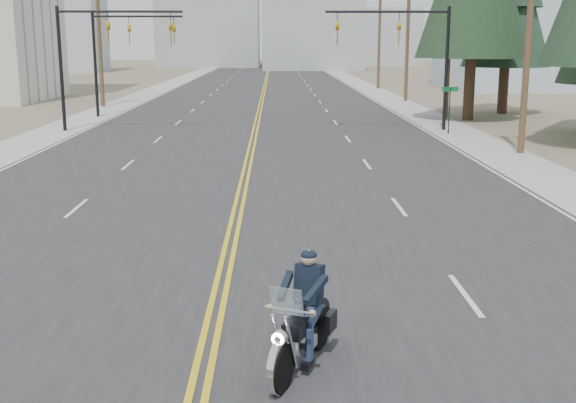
# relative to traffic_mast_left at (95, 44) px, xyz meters

# --- Properties ---
(ground_plane) EXTENTS (400.00, 400.00, 0.00)m
(ground_plane) POSITION_rel_traffic_mast_left_xyz_m (8.98, -32.00, -4.94)
(ground_plane) COLOR #776D56
(ground_plane) RESTS_ON ground
(road) EXTENTS (20.00, 200.00, 0.01)m
(road) POSITION_rel_traffic_mast_left_xyz_m (8.98, 38.00, -4.93)
(road) COLOR #303033
(road) RESTS_ON ground
(sidewalk_left) EXTENTS (3.00, 200.00, 0.01)m
(sidewalk_left) POSITION_rel_traffic_mast_left_xyz_m (-2.52, 38.00, -4.93)
(sidewalk_left) COLOR #A5A5A0
(sidewalk_left) RESTS_ON ground
(sidewalk_right) EXTENTS (3.00, 200.00, 0.01)m
(sidewalk_right) POSITION_rel_traffic_mast_left_xyz_m (20.48, 38.00, -4.93)
(sidewalk_right) COLOR #A5A5A0
(sidewalk_right) RESTS_ON ground
(traffic_mast_left) EXTENTS (7.10, 0.26, 7.00)m
(traffic_mast_left) POSITION_rel_traffic_mast_left_xyz_m (0.00, 0.00, 0.00)
(traffic_mast_left) COLOR black
(traffic_mast_left) RESTS_ON ground
(traffic_mast_right) EXTENTS (7.10, 0.26, 7.00)m
(traffic_mast_right) POSITION_rel_traffic_mast_left_xyz_m (17.95, 0.00, 0.00)
(traffic_mast_right) COLOR black
(traffic_mast_right) RESTS_ON ground
(traffic_mast_far) EXTENTS (6.10, 0.26, 7.00)m
(traffic_mast_far) POSITION_rel_traffic_mast_left_xyz_m (-0.33, 8.00, -0.06)
(traffic_mast_far) COLOR black
(traffic_mast_far) RESTS_ON ground
(street_sign) EXTENTS (0.90, 0.06, 2.62)m
(street_sign) POSITION_rel_traffic_mast_left_xyz_m (19.78, -2.00, -3.13)
(street_sign) COLOR black
(street_sign) RESTS_ON ground
(utility_pole_b) EXTENTS (2.20, 0.30, 11.50)m
(utility_pole_b) POSITION_rel_traffic_mast_left_xyz_m (21.48, -9.00, 1.05)
(utility_pole_b) COLOR brown
(utility_pole_b) RESTS_ON ground
(utility_pole_c) EXTENTS (2.20, 0.30, 11.00)m
(utility_pole_c) POSITION_rel_traffic_mast_left_xyz_m (21.48, 6.00, 0.79)
(utility_pole_c) COLOR brown
(utility_pole_c) RESTS_ON ground
(utility_pole_d) EXTENTS (2.20, 0.30, 11.50)m
(utility_pole_d) POSITION_rel_traffic_mast_left_xyz_m (21.48, 21.00, 1.05)
(utility_pole_d) COLOR brown
(utility_pole_d) RESTS_ON ground
(utility_pole_e) EXTENTS (2.20, 0.30, 11.00)m
(utility_pole_e) POSITION_rel_traffic_mast_left_xyz_m (21.48, 38.00, 0.79)
(utility_pole_e) COLOR brown
(utility_pole_e) RESTS_ON ground
(utility_pole_left) EXTENTS (2.20, 0.30, 10.50)m
(utility_pole_left) POSITION_rel_traffic_mast_left_xyz_m (-3.52, 16.00, 0.54)
(utility_pole_left) COLOR brown
(utility_pole_left) RESTS_ON ground
(haze_bldg_a) EXTENTS (14.00, 12.00, 22.00)m
(haze_bldg_a) POSITION_rel_traffic_mast_left_xyz_m (-26.02, 83.00, 6.06)
(haze_bldg_a) COLOR #B7BCC6
(haze_bldg_a) RESTS_ON ground
(haze_bldg_b) EXTENTS (18.00, 14.00, 14.00)m
(haze_bldg_b) POSITION_rel_traffic_mast_left_xyz_m (16.98, 93.00, 2.06)
(haze_bldg_b) COLOR #ADB2B7
(haze_bldg_b) RESTS_ON ground
(haze_bldg_c) EXTENTS (16.00, 12.00, 18.00)m
(haze_bldg_c) POSITION_rel_traffic_mast_left_xyz_m (48.98, 78.00, 4.06)
(haze_bldg_c) COLOR #B7BCC6
(haze_bldg_c) RESTS_ON ground
(haze_bldg_d) EXTENTS (20.00, 15.00, 26.00)m
(haze_bldg_d) POSITION_rel_traffic_mast_left_xyz_m (-3.02, 108.00, 8.06)
(haze_bldg_d) COLOR #ADB2B7
(haze_bldg_d) RESTS_ON ground
(haze_bldg_e) EXTENTS (14.00, 14.00, 12.00)m
(haze_bldg_e) POSITION_rel_traffic_mast_left_xyz_m (33.98, 118.00, 1.06)
(haze_bldg_e) COLOR #B7BCC6
(haze_bldg_e) RESTS_ON ground
(haze_bldg_f) EXTENTS (12.00, 12.00, 16.00)m
(haze_bldg_f) POSITION_rel_traffic_mast_left_xyz_m (-41.02, 98.00, 3.06)
(haze_bldg_f) COLOR #ADB2B7
(haze_bldg_f) RESTS_ON ground
(motorcyclist) EXTENTS (1.86, 2.60, 1.86)m
(motorcyclist) POSITION_rel_traffic_mast_left_xyz_m (10.52, -31.26, -4.00)
(motorcyclist) COLOR black
(motorcyclist) RESTS_ON ground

